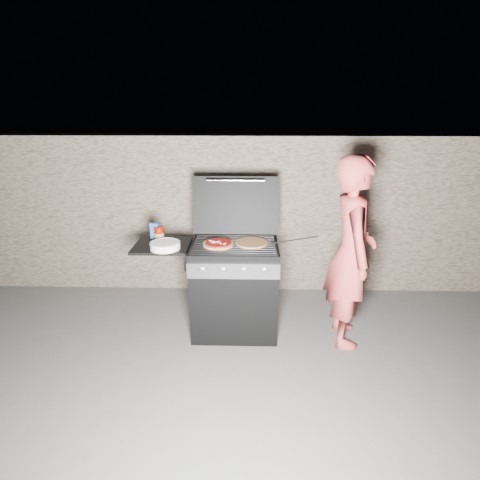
{
  "coord_description": "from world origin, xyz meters",
  "views": [
    {
      "loc": [
        0.13,
        -3.2,
        2.11
      ],
      "look_at": [
        0.05,
        0.0,
        0.95
      ],
      "focal_mm": 28.0,
      "sensor_mm": 36.0,
      "label": 1
    }
  ],
  "objects_px": {
    "sauce_jar": "(159,234)",
    "gas_grill": "(209,288)",
    "person": "(351,254)",
    "pizza_topped": "(218,243)"
  },
  "relations": [
    {
      "from": "pizza_topped",
      "to": "gas_grill",
      "type": "bearing_deg",
      "value": 162.97
    },
    {
      "from": "pizza_topped",
      "to": "person",
      "type": "bearing_deg",
      "value": -3.28
    },
    {
      "from": "sauce_jar",
      "to": "person",
      "type": "distance_m",
      "value": 1.77
    },
    {
      "from": "pizza_topped",
      "to": "sauce_jar",
      "type": "height_order",
      "value": "sauce_jar"
    },
    {
      "from": "gas_grill",
      "to": "person",
      "type": "distance_m",
      "value": 1.36
    },
    {
      "from": "gas_grill",
      "to": "person",
      "type": "xyz_separation_m",
      "value": [
        1.29,
        -0.1,
        0.41
      ]
    },
    {
      "from": "pizza_topped",
      "to": "person",
      "type": "height_order",
      "value": "person"
    },
    {
      "from": "pizza_topped",
      "to": "sauce_jar",
      "type": "xyz_separation_m",
      "value": [
        -0.57,
        0.13,
        0.04
      ]
    },
    {
      "from": "gas_grill",
      "to": "pizza_topped",
      "type": "relative_size",
      "value": 4.77
    },
    {
      "from": "sauce_jar",
      "to": "gas_grill",
      "type": "bearing_deg",
      "value": -12.13
    }
  ]
}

